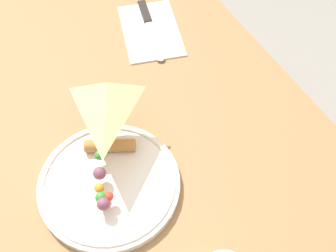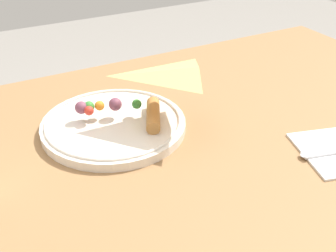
% 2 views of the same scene
% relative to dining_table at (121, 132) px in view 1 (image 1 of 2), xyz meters
% --- Properties ---
extents(ground_plane, '(6.00, 6.00, 0.00)m').
position_rel_dining_table_xyz_m(ground_plane, '(0.00, 0.00, -0.61)').
color(ground_plane, gray).
extents(dining_table, '(1.07, 0.74, 0.72)m').
position_rel_dining_table_xyz_m(dining_table, '(0.00, 0.00, 0.00)').
color(dining_table, olive).
rests_on(dining_table, ground_plane).
extents(plate_pizza, '(0.26, 0.26, 0.05)m').
position_rel_dining_table_xyz_m(plate_pizza, '(0.18, -0.09, 0.13)').
color(plate_pizza, silver).
rests_on(plate_pizza, dining_table).
extents(napkin_folded, '(0.23, 0.18, 0.00)m').
position_rel_dining_table_xyz_m(napkin_folded, '(-0.16, 0.16, 0.11)').
color(napkin_folded, white).
rests_on(napkin_folded, dining_table).
extents(butter_knife, '(0.21, 0.07, 0.01)m').
position_rel_dining_table_xyz_m(butter_knife, '(-0.17, 0.17, 0.12)').
color(butter_knife, black).
rests_on(butter_knife, napkin_folded).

